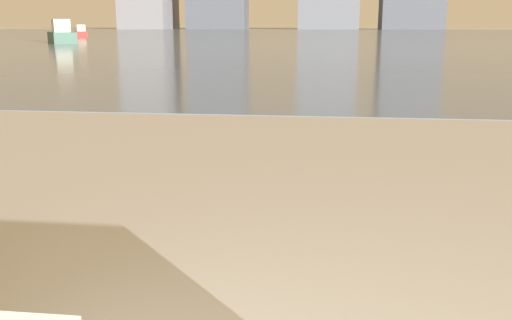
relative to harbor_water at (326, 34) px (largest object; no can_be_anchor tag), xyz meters
The scene contains 3 objects.
harbor_water is the anchor object (origin of this frame).
harbor_boat_3 33.35m from the harbor_water, 117.00° to the right, with size 2.97×3.73×1.36m.
harbor_boat_5 25.25m from the harbor_water, 144.52° to the right, with size 2.01×2.86×1.02m.
Camera 1 is at (0.31, -0.02, 1.13)m, focal length 40.00 mm.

